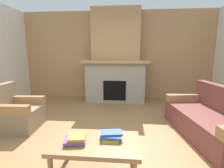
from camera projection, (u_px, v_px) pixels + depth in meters
name	position (u px, v px, depth m)	size (l,w,h in m)	color
ground	(104.00, 145.00, 2.68)	(9.00, 9.00, 0.00)	olive
wall_back_wood_panel	(116.00, 56.00, 5.37)	(6.00, 0.12, 2.70)	tan
fireplace	(116.00, 62.00, 5.04)	(1.90, 0.82, 2.70)	gray
couch	(212.00, 121.00, 2.91)	(1.12, 1.91, 0.85)	brown
armchair	(16.00, 113.00, 3.24)	(0.80, 0.80, 0.85)	#847056
coffee_table	(95.00, 146.00, 1.96)	(1.00, 0.60, 0.43)	#997047
book_stack_near_edge	(76.00, 139.00, 1.92)	(0.27, 0.26, 0.08)	#3D7F4C
book_stack_center	(111.00, 136.00, 1.98)	(0.28, 0.23, 0.09)	gold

